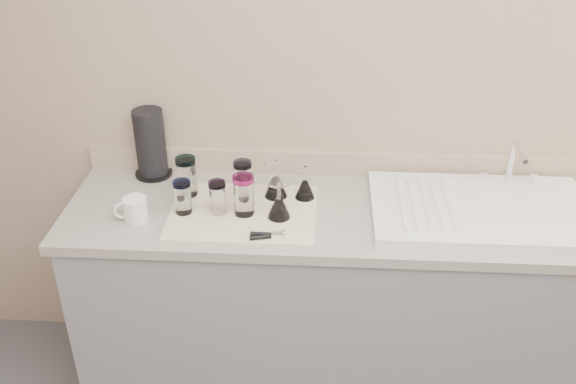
# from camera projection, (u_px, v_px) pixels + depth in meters

# --- Properties ---
(room_envelope) EXTENTS (3.54, 3.50, 2.52)m
(room_envelope) POSITION_uv_depth(u_px,v_px,m) (351.00, 253.00, 1.08)
(room_envelope) COLOR #4F4E53
(room_envelope) RESTS_ON ground
(counter_unit) EXTENTS (2.06, 0.62, 0.90)m
(counter_unit) POSITION_uv_depth(u_px,v_px,m) (330.00, 301.00, 2.67)
(counter_unit) COLOR gray
(counter_unit) RESTS_ON ground
(sink_unit) EXTENTS (0.82, 0.50, 0.22)m
(sink_unit) POSITION_uv_depth(u_px,v_px,m) (482.00, 209.00, 2.41)
(sink_unit) COLOR white
(sink_unit) RESTS_ON counter_unit
(dish_towel) EXTENTS (0.55, 0.42, 0.01)m
(dish_towel) POSITION_uv_depth(u_px,v_px,m) (243.00, 212.00, 2.42)
(dish_towel) COLOR white
(dish_towel) RESTS_ON counter_unit
(tumbler_teal) EXTENTS (0.08, 0.08, 0.16)m
(tumbler_teal) POSITION_uv_depth(u_px,v_px,m) (187.00, 176.00, 2.49)
(tumbler_teal) COLOR white
(tumbler_teal) RESTS_ON dish_towel
(tumbler_purple) EXTENTS (0.07, 0.07, 0.15)m
(tumbler_purple) POSITION_uv_depth(u_px,v_px,m) (243.00, 179.00, 2.49)
(tumbler_purple) COLOR white
(tumbler_purple) RESTS_ON dish_towel
(tumbler_magenta) EXTENTS (0.07, 0.07, 0.13)m
(tumbler_magenta) POSITION_uv_depth(u_px,v_px,m) (183.00, 197.00, 2.38)
(tumbler_magenta) COLOR white
(tumbler_magenta) RESTS_ON dish_towel
(tumbler_blue) EXTENTS (0.07, 0.07, 0.13)m
(tumbler_blue) POSITION_uv_depth(u_px,v_px,m) (218.00, 197.00, 2.38)
(tumbler_blue) COLOR white
(tumbler_blue) RESTS_ON dish_towel
(tumbler_lavender) EXTENTS (0.08, 0.08, 0.16)m
(tumbler_lavender) POSITION_uv_depth(u_px,v_px,m) (244.00, 195.00, 2.36)
(tumbler_lavender) COLOR white
(tumbler_lavender) RESTS_ON dish_towel
(goblet_back_left) EXTENTS (0.09, 0.09, 0.16)m
(goblet_back_left) POSITION_uv_depth(u_px,v_px,m) (276.00, 184.00, 2.49)
(goblet_back_left) COLOR white
(goblet_back_left) RESTS_ON dish_towel
(goblet_back_right) EXTENTS (0.08, 0.08, 0.14)m
(goblet_back_right) POSITION_uv_depth(u_px,v_px,m) (305.00, 187.00, 2.48)
(goblet_back_right) COLOR white
(goblet_back_right) RESTS_ON dish_towel
(goblet_front_left) EXTENTS (0.09, 0.09, 0.15)m
(goblet_front_left) POSITION_uv_depth(u_px,v_px,m) (279.00, 205.00, 2.36)
(goblet_front_left) COLOR white
(goblet_front_left) RESTS_ON dish_towel
(can_opener) EXTENTS (0.13, 0.05, 0.02)m
(can_opener) POSITION_uv_depth(u_px,v_px,m) (268.00, 235.00, 2.26)
(can_opener) COLOR silver
(can_opener) RESTS_ON dish_towel
(white_mug) EXTENTS (0.13, 0.11, 0.09)m
(white_mug) POSITION_uv_depth(u_px,v_px,m) (135.00, 209.00, 2.36)
(white_mug) COLOR white
(white_mug) RESTS_ON counter_unit
(paper_towel_roll) EXTENTS (0.15, 0.15, 0.29)m
(paper_towel_roll) POSITION_uv_depth(u_px,v_px,m) (151.00, 144.00, 2.61)
(paper_towel_roll) COLOR black
(paper_towel_roll) RESTS_ON counter_unit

